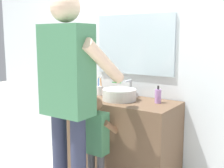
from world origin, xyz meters
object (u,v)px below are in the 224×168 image
at_px(toothbrush_cup, 100,90).
at_px(adult_parent, 69,84).
at_px(child_toddler, 96,139).
at_px(soap_bottle, 158,96).

bearing_deg(toothbrush_cup, adult_parent, -72.53).
distance_m(toothbrush_cup, adult_parent, 0.79).
bearing_deg(adult_parent, toothbrush_cup, 107.47).
xyz_separation_m(child_toddler, adult_parent, (-0.08, -0.26, 0.52)).
relative_size(toothbrush_cup, child_toddler, 0.22).
xyz_separation_m(toothbrush_cup, soap_bottle, (0.69, -0.00, 0.01)).
bearing_deg(soap_bottle, adult_parent, -121.83).
relative_size(toothbrush_cup, soap_bottle, 1.25).
distance_m(soap_bottle, adult_parent, 0.88).
bearing_deg(child_toddler, adult_parent, -107.94).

